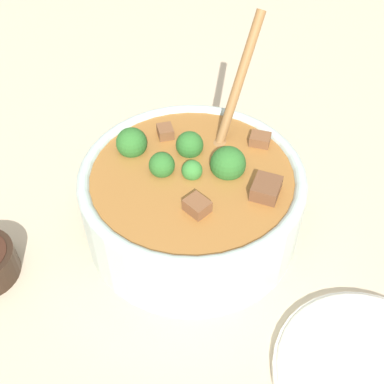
# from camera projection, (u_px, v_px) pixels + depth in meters

# --- Properties ---
(ground_plane) EXTENTS (4.00, 4.00, 0.00)m
(ground_plane) POSITION_uv_depth(u_px,v_px,m) (192.00, 227.00, 0.64)
(ground_plane) COLOR #C6B293
(stew_bowl) EXTENTS (0.30, 0.27, 0.24)m
(stew_bowl) POSITION_uv_depth(u_px,v_px,m) (192.00, 196.00, 0.60)
(stew_bowl) COLOR #B2C6BC
(stew_bowl) RESTS_ON ground_plane
(empty_plate) EXTENTS (0.20, 0.20, 0.02)m
(empty_plate) POSITION_uv_depth(u_px,v_px,m) (370.00, 377.00, 0.49)
(empty_plate) COLOR silver
(empty_plate) RESTS_ON ground_plane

